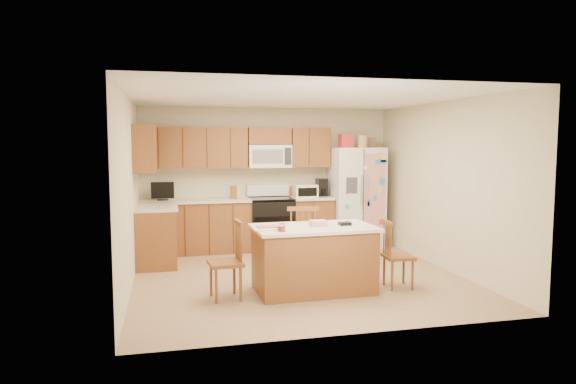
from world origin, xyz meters
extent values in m
plane|color=#806753|center=(0.00, 0.00, 0.00)|extent=(4.50, 4.50, 0.00)
cube|color=beige|center=(0.00, 2.25, 1.25)|extent=(4.50, 0.10, 2.50)
cube|color=beige|center=(0.00, -2.25, 1.25)|extent=(4.50, 0.10, 2.50)
cube|color=beige|center=(-2.25, 0.00, 1.25)|extent=(0.10, 4.50, 2.50)
cube|color=beige|center=(2.25, 0.00, 1.25)|extent=(0.10, 4.50, 2.50)
cube|color=white|center=(0.00, 0.00, 2.50)|extent=(4.50, 4.50, 0.04)
cube|color=brown|center=(-1.31, 1.95, 0.44)|extent=(1.87, 0.60, 0.88)
cube|color=brown|center=(0.74, 1.95, 0.44)|extent=(0.72, 0.60, 0.88)
cube|color=brown|center=(-1.95, 1.17, 0.44)|extent=(0.60, 0.95, 0.88)
cube|color=#F3E9C8|center=(-1.31, 1.94, 0.90)|extent=(1.87, 0.64, 0.04)
cube|color=#F3E9C8|center=(0.74, 1.94, 0.90)|extent=(0.72, 0.64, 0.04)
cube|color=#F3E9C8|center=(-1.94, 1.17, 0.90)|extent=(0.64, 0.95, 0.04)
cube|color=brown|center=(-1.32, 2.08, 1.80)|extent=(1.85, 0.33, 0.70)
cube|color=brown|center=(0.75, 2.08, 1.80)|extent=(0.70, 0.33, 0.70)
cube|color=brown|center=(0.00, 2.08, 2.00)|extent=(0.76, 0.33, 0.29)
cube|color=brown|center=(-2.08, 1.17, 1.80)|extent=(0.33, 0.95, 0.70)
cube|color=#50270D|center=(-1.90, 1.92, 1.80)|extent=(0.02, 0.01, 0.66)
cube|color=#50270D|center=(-1.90, 1.65, 0.44)|extent=(0.02, 0.01, 0.84)
cube|color=#50270D|center=(-1.50, 1.92, 1.80)|extent=(0.02, 0.01, 0.66)
cube|color=#50270D|center=(-1.50, 1.65, 0.44)|extent=(0.02, 0.01, 0.84)
cube|color=#50270D|center=(-1.10, 1.92, 1.80)|extent=(0.02, 0.01, 0.66)
cube|color=#50270D|center=(-1.10, 1.65, 0.44)|extent=(0.02, 0.01, 0.84)
cube|color=#50270D|center=(-0.70, 1.92, 1.80)|extent=(0.01, 0.01, 0.66)
cube|color=#50270D|center=(-0.70, 1.65, 0.44)|extent=(0.01, 0.01, 0.84)
cube|color=#50270D|center=(0.70, 1.92, 1.80)|extent=(0.01, 0.01, 0.66)
cube|color=#50270D|center=(0.70, 1.65, 0.44)|extent=(0.01, 0.01, 0.84)
cube|color=white|center=(0.00, 2.06, 1.65)|extent=(0.76, 0.38, 0.40)
cube|color=slate|center=(-0.06, 1.86, 1.65)|extent=(0.54, 0.01, 0.24)
cube|color=#262626|center=(0.30, 1.86, 1.65)|extent=(0.12, 0.01, 0.30)
cube|color=brown|center=(-0.65, 1.95, 1.03)|extent=(0.10, 0.14, 0.22)
cube|color=black|center=(-1.85, 1.97, 0.93)|extent=(0.18, 0.12, 0.02)
cube|color=black|center=(-1.85, 1.97, 1.09)|extent=(0.38, 0.03, 0.28)
cube|color=orange|center=(0.58, 2.03, 1.01)|extent=(0.35, 0.22, 0.18)
cube|color=white|center=(0.60, 1.80, 1.04)|extent=(0.40, 0.28, 0.23)
cube|color=black|center=(0.60, 1.66, 1.04)|extent=(0.34, 0.01, 0.15)
cube|color=black|center=(0.96, 2.00, 1.08)|extent=(0.18, 0.22, 0.32)
cylinder|color=black|center=(0.96, 1.93, 1.01)|extent=(0.12, 0.12, 0.12)
cube|color=black|center=(0.00, 1.93, 0.44)|extent=(0.76, 0.64, 0.88)
cube|color=black|center=(0.00, 1.60, 0.42)|extent=(0.68, 0.01, 0.42)
cube|color=black|center=(0.00, 1.93, 0.91)|extent=(0.76, 0.64, 0.03)
cube|color=white|center=(0.00, 2.19, 1.03)|extent=(0.76, 0.10, 0.20)
cube|color=white|center=(1.57, 1.88, 0.90)|extent=(0.90, 0.75, 1.80)
cube|color=#4C4C4C|center=(1.57, 1.49, 0.90)|extent=(0.02, 0.01, 1.75)
cube|color=silver|center=(1.52, 1.47, 1.05)|extent=(0.02, 0.03, 0.55)
cube|color=silver|center=(1.62, 1.47, 1.05)|extent=(0.02, 0.03, 0.55)
cube|color=#3F3F44|center=(1.35, 1.49, 1.15)|extent=(0.20, 0.01, 0.28)
cube|color=#D84C59|center=(1.77, 1.49, 1.05)|extent=(0.42, 0.01, 1.30)
cube|color=red|center=(1.37, 1.88, 1.92)|extent=(0.22, 0.22, 0.24)
cylinder|color=tan|center=(1.67, 1.82, 1.91)|extent=(0.18, 0.18, 0.22)
cube|color=brown|center=(1.85, 1.96, 1.89)|extent=(0.18, 0.20, 0.18)
cube|color=brown|center=(0.02, -0.73, 0.40)|extent=(1.47, 0.86, 0.80)
cube|color=#F3E9C8|center=(0.02, -0.73, 0.82)|extent=(1.56, 0.94, 0.04)
cylinder|color=red|center=(-0.45, -0.99, 0.87)|extent=(0.08, 0.08, 0.06)
cylinder|color=white|center=(-0.45, -0.99, 0.88)|extent=(0.09, 0.09, 0.09)
cube|color=#FFA8BA|center=(0.08, -0.71, 0.87)|extent=(0.20, 0.16, 0.07)
cube|color=black|center=(0.43, -0.74, 0.86)|extent=(0.15, 0.12, 0.04)
cube|color=white|center=(-0.62, -0.83, 0.84)|extent=(0.31, 0.25, 0.01)
cube|color=#D84C4C|center=(-0.58, -0.75, 0.86)|extent=(0.27, 0.21, 0.01)
cylinder|color=white|center=(-0.25, -0.96, 0.84)|extent=(0.14, 0.05, 0.01)
cube|color=brown|center=(-1.11, -0.80, 0.44)|extent=(0.43, 0.45, 0.04)
cylinder|color=brown|center=(-1.27, -0.65, 0.21)|extent=(0.04, 0.04, 0.42)
cylinder|color=brown|center=(-1.24, -0.98, 0.21)|extent=(0.04, 0.04, 0.42)
cylinder|color=brown|center=(-0.98, -0.62, 0.21)|extent=(0.04, 0.04, 0.42)
cylinder|color=brown|center=(-0.94, -0.95, 0.21)|extent=(0.04, 0.04, 0.42)
cylinder|color=brown|center=(-0.96, -0.64, 0.69)|extent=(0.02, 0.02, 0.47)
cylinder|color=brown|center=(-0.95, -0.71, 0.69)|extent=(0.02, 0.02, 0.47)
cylinder|color=brown|center=(-0.94, -0.78, 0.69)|extent=(0.02, 0.02, 0.47)
cylinder|color=brown|center=(-0.93, -0.85, 0.69)|extent=(0.02, 0.02, 0.47)
cylinder|color=brown|center=(-0.93, -0.93, 0.69)|extent=(0.02, 0.02, 0.47)
cube|color=brown|center=(-0.94, -0.78, 0.93)|extent=(0.08, 0.39, 0.05)
cube|color=brown|center=(0.04, -0.10, 0.47)|extent=(0.53, 0.51, 0.05)
cylinder|color=brown|center=(0.25, 0.01, 0.23)|extent=(0.04, 0.04, 0.45)
cylinder|color=brown|center=(-0.10, 0.09, 0.23)|extent=(0.04, 0.04, 0.45)
cylinder|color=brown|center=(0.18, -0.30, 0.23)|extent=(0.04, 0.04, 0.45)
cylinder|color=brown|center=(-0.17, -0.22, 0.23)|extent=(0.04, 0.04, 0.45)
cylinder|color=brown|center=(0.15, -0.31, 0.75)|extent=(0.02, 0.02, 0.51)
cylinder|color=brown|center=(0.08, -0.30, 0.75)|extent=(0.02, 0.02, 0.51)
cylinder|color=brown|center=(0.00, -0.28, 0.75)|extent=(0.02, 0.02, 0.51)
cylinder|color=brown|center=(-0.08, -0.26, 0.75)|extent=(0.02, 0.02, 0.51)
cylinder|color=brown|center=(-0.15, -0.24, 0.75)|extent=(0.02, 0.02, 0.51)
cube|color=brown|center=(0.00, -0.28, 1.00)|extent=(0.42, 0.14, 0.05)
cube|color=brown|center=(1.15, -0.82, 0.41)|extent=(0.39, 0.41, 0.04)
cylinder|color=brown|center=(1.27, -0.98, 0.19)|extent=(0.03, 0.03, 0.39)
cylinder|color=brown|center=(1.30, -0.68, 0.19)|extent=(0.03, 0.03, 0.39)
cylinder|color=brown|center=(1.00, -0.96, 0.19)|extent=(0.03, 0.03, 0.39)
cylinder|color=brown|center=(1.03, -0.65, 0.19)|extent=(0.03, 0.03, 0.39)
cylinder|color=brown|center=(0.98, -0.94, 0.64)|extent=(0.02, 0.02, 0.43)
cylinder|color=brown|center=(0.99, -0.87, 0.64)|extent=(0.02, 0.02, 0.43)
cylinder|color=brown|center=(0.99, -0.81, 0.64)|extent=(0.02, 0.02, 0.43)
cylinder|color=brown|center=(1.00, -0.74, 0.64)|extent=(0.02, 0.02, 0.43)
cylinder|color=brown|center=(1.01, -0.67, 0.64)|extent=(0.02, 0.02, 0.43)
cube|color=brown|center=(0.99, -0.81, 0.86)|extent=(0.07, 0.36, 0.05)
camera|label=1|loc=(-1.76, -6.89, 1.89)|focal=32.00mm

